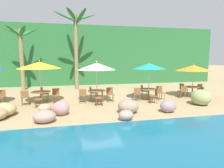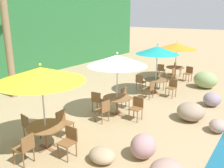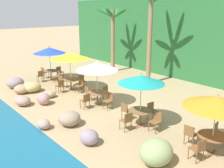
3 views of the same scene
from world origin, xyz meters
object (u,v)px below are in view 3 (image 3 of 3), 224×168
Objects in this scene: chair_white_right at (86,100)px; chair_orange_right at (199,149)px; umbrella_yellow at (70,56)px; dining_table_white at (97,94)px; chair_blue_right at (40,75)px; chair_yellow_inland at (82,80)px; dining_table_orange at (212,138)px; chair_teal_seaward at (156,120)px; dining_table_blue at (51,72)px; chair_blue_inland at (59,71)px; palm_tree_nearest at (113,30)px; chair_white_seaward at (109,100)px; umbrella_orange at (217,102)px; chair_white_inland at (107,92)px; dining_table_teal at (140,113)px; umbrella_blue at (49,50)px; chair_yellow_left at (62,80)px; chair_blue_left at (44,72)px; chair_blue_seaward at (57,76)px; dining_table_yellow at (71,81)px; palm_tree_second at (151,21)px; umbrella_teal at (141,79)px; chair_yellow_right at (60,85)px; chair_teal_inland at (152,110)px; chair_yellow_seaward at (80,85)px; umbrella_white at (97,66)px; chair_teal_left at (126,110)px; chair_orange_left at (190,134)px; chair_orange_inland at (218,132)px; chair_white_left at (89,92)px.

chair_orange_right is at bearing 1.49° from chair_white_right.
umbrella_yellow is 3.70m from dining_table_white.
chair_blue_right and chair_yellow_inland have the same top height.
chair_white_right is 6.69m from dining_table_orange.
chair_teal_seaward is (7.46, -0.30, -1.78)m from umbrella_yellow.
dining_table_blue is 1.26× the size of chair_yellow_inland.
chair_blue_inland is at bearing 175.05° from dining_table_orange.
chair_blue_inland is 0.17× the size of palm_tree_nearest.
chair_white_seaward is at bearing 8.03° from dining_table_white.
umbrella_yellow is 1.10× the size of umbrella_orange.
chair_white_inland is 3.66m from dining_table_teal.
chair_yellow_left is at bearing -9.04° from umbrella_blue.
chair_blue_inland is 7.00m from chair_white_right.
chair_blue_seaward is at bearing 7.32° from chair_blue_left.
chair_white_inland is (3.92, 0.69, 0.00)m from chair_yellow_left.
palm_tree_second is at bearing 65.85° from dining_table_yellow.
umbrella_teal reaches higher than chair_blue_right.
chair_yellow_right and chair_white_inland have the same top height.
chair_white_seaward reaches higher than dining_table_teal.
chair_blue_inland reaches higher than dining_table_white.
umbrella_orange is (3.36, 0.27, -0.17)m from umbrella_teal.
umbrella_orange is at bearing -9.73° from chair_teal_inland.
chair_white_inland is at bearing 174.57° from dining_table_orange.
chair_yellow_left is (-1.68, -0.33, 0.00)m from chair_yellow_seaward.
chair_teal_seaward is (4.18, 0.02, -0.10)m from dining_table_white.
umbrella_white is at bearing -167.11° from chair_teal_inland.
umbrella_yellow is at bearing 174.90° from chair_teal_left.
palm_tree_second is (-0.82, 4.54, 3.90)m from chair_white_inland.
chair_orange_left is at bearing -171.67° from dining_table_orange.
umbrella_white is 8.17m from palm_tree_nearest.
chair_orange_inland is at bearing 2.28° from dining_table_blue.
chair_white_seaward is at bearing -2.97° from umbrella_blue.
dining_table_orange is (12.20, -0.38, 0.10)m from chair_blue_seaward.
chair_blue_left and chair_orange_inland have the same top height.
chair_blue_right is at bearing -176.17° from chair_white_seaward.
umbrella_white is at bearing -178.50° from umbrella_orange.
chair_orange_inland is (9.77, 0.68, -1.78)m from umbrella_yellow.
umbrella_orange is at bearing 4.64° from umbrella_teal.
dining_table_teal is 0.21× the size of palm_tree_nearest.
umbrella_blue reaches higher than chair_yellow_inland.
dining_table_yellow is at bearing 96.86° from chair_yellow_right.
dining_table_yellow is 1.00× the size of dining_table_teal.
dining_table_yellow is 1.00× the size of dining_table_orange.
chair_white_right is at bearing -4.35° from chair_blue_right.
umbrella_white reaches higher than chair_teal_seaward.
dining_table_white is at bearing -179.71° from chair_teal_seaward.
chair_yellow_right is 6.74m from umbrella_teal.
chair_white_left is 1.00× the size of chair_teal_left.
umbrella_blue reaches higher than chair_blue_inland.
chair_blue_right is 3.45m from chair_yellow_inland.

